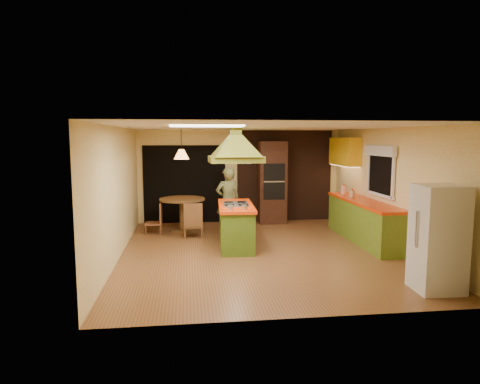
{
  "coord_description": "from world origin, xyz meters",
  "views": [
    {
      "loc": [
        -1.43,
        -8.33,
        2.28
      ],
      "look_at": [
        -0.32,
        0.61,
        1.15
      ],
      "focal_mm": 32.0,
      "sensor_mm": 36.0,
      "label": 1
    }
  ],
  "objects": [
    {
      "name": "chair_near",
      "position": [
        -1.31,
        1.48,
        0.41
      ],
      "size": [
        0.45,
        0.45,
        0.82
      ],
      "primitive_type": null,
      "rotation": [
        0.0,
        0.0,
        3.15
      ],
      "color": "brown",
      "rests_on": "ground"
    },
    {
      "name": "brick_panel",
      "position": [
        1.25,
        3.23,
        1.25
      ],
      "size": [
        2.64,
        0.03,
        2.5
      ],
      "primitive_type": "cube",
      "color": "#381E14",
      "rests_on": "ground"
    },
    {
      "name": "canister_small",
      "position": [
        2.4,
        1.2,
        1.0
      ],
      "size": [
        0.13,
        0.13,
        0.15
      ],
      "primitive_type": "cylinder",
      "rotation": [
        0.0,
        0.0,
        0.11
      ],
      "color": "beige",
      "rests_on": "right_counter"
    },
    {
      "name": "pendant_lamp",
      "position": [
        -1.56,
        2.13,
        1.9
      ],
      "size": [
        0.45,
        0.45,
        0.24
      ],
      "primitive_type": "cone",
      "rotation": [
        0.0,
        0.0,
        0.29
      ],
      "color": "#FF9E3F",
      "rests_on": "ceiling_plane"
    },
    {
      "name": "wall_oven",
      "position": [
        0.84,
        2.95,
        1.1
      ],
      "size": [
        0.74,
        0.61,
        2.21
      ],
      "rotation": [
        0.0,
        0.0,
        -0.01
      ],
      "color": "#432215",
      "rests_on": "ground"
    },
    {
      "name": "right_counter",
      "position": [
        2.45,
        0.6,
        0.46
      ],
      "size": [
        0.62,
        3.05,
        0.92
      ],
      "color": "olive",
      "rests_on": "ground"
    },
    {
      "name": "nook_opening",
      "position": [
        -1.5,
        3.23,
        1.05
      ],
      "size": [
        2.2,
        0.03,
        2.1
      ],
      "primitive_type": "cube",
      "color": "black",
      "rests_on": "ground"
    },
    {
      "name": "ground",
      "position": [
        0.0,
        0.0,
        0.0
      ],
      "size": [
        6.5,
        6.5,
        0.0
      ],
      "primitive_type": "plane",
      "color": "brown",
      "rests_on": "ground"
    },
    {
      "name": "room_walls",
      "position": [
        0.0,
        0.0,
        1.25
      ],
      "size": [
        5.5,
        6.5,
        6.5
      ],
      "color": "#FAEDB3",
      "rests_on": "ground"
    },
    {
      "name": "dining_table",
      "position": [
        -1.56,
        2.13,
        0.58
      ],
      "size": [
        1.11,
        1.11,
        0.83
      ],
      "rotation": [
        0.0,
        0.0,
        0.39
      ],
      "color": "brown",
      "rests_on": "ground"
    },
    {
      "name": "canister_medium",
      "position": [
        2.4,
        1.74,
        1.02
      ],
      "size": [
        0.15,
        0.15,
        0.2
      ],
      "primitive_type": "cylinder",
      "rotation": [
        0.0,
        0.0,
        0.06
      ],
      "color": "#FFE5CD",
      "rests_on": "right_counter"
    },
    {
      "name": "kitchen_island",
      "position": [
        -0.42,
        0.51,
        0.46
      ],
      "size": [
        0.82,
        1.83,
        0.91
      ],
      "rotation": [
        0.0,
        0.0,
        -0.06
      ],
      "color": "#4B6B1A",
      "rests_on": "ground"
    },
    {
      "name": "refrigerator",
      "position": [
        2.27,
        -2.52,
        0.8
      ],
      "size": [
        0.68,
        0.65,
        1.6
      ],
      "primitive_type": "cube",
      "rotation": [
        0.0,
        0.0,
        -0.04
      ],
      "color": "silver",
      "rests_on": "ground"
    },
    {
      "name": "range_hood",
      "position": [
        -0.42,
        0.51,
        2.25
      ],
      "size": [
        1.13,
        0.83,
        0.8
      ],
      "rotation": [
        0.0,
        0.0,
        0.03
      ],
      "color": "#666B1A",
      "rests_on": "ceiling_plane"
    },
    {
      "name": "fluor_panel",
      "position": [
        -1.1,
        -1.2,
        2.48
      ],
      "size": [
        1.2,
        0.6,
        0.03
      ],
      "primitive_type": "cube",
      "color": "white",
      "rests_on": "ceiling_plane"
    },
    {
      "name": "canister_large",
      "position": [
        2.4,
        1.74,
        1.02
      ],
      "size": [
        0.17,
        0.17,
        0.21
      ],
      "primitive_type": "cylinder",
      "rotation": [
        0.0,
        0.0,
        0.18
      ],
      "color": "beige",
      "rests_on": "right_counter"
    },
    {
      "name": "chair_left",
      "position": [
        -2.26,
        2.03,
        0.37
      ],
      "size": [
        0.41,
        0.41,
        0.74
      ],
      "primitive_type": null,
      "rotation": [
        0.0,
        0.0,
        -1.59
      ],
      "color": "brown",
      "rests_on": "ground"
    },
    {
      "name": "window_right",
      "position": [
        2.7,
        0.4,
        1.77
      ],
      "size": [
        0.12,
        1.35,
        1.06
      ],
      "color": "black",
      "rests_on": "room_walls"
    },
    {
      "name": "man",
      "position": [
        -0.47,
        1.75,
        0.8
      ],
      "size": [
        0.62,
        0.44,
        1.6
      ],
      "primitive_type": "imported",
      "rotation": [
        0.0,
        0.0,
        3.25
      ],
      "color": "brown",
      "rests_on": "ground"
    },
    {
      "name": "ceiling_plane",
      "position": [
        0.0,
        0.0,
        2.5
      ],
      "size": [
        6.5,
        6.5,
        0.0
      ],
      "primitive_type": "plane",
      "rotation": [
        3.14,
        0.0,
        0.0
      ],
      "color": "silver",
      "rests_on": "room_walls"
    },
    {
      "name": "upper_cabinets",
      "position": [
        2.57,
        2.2,
        1.95
      ],
      "size": [
        0.34,
        1.4,
        0.7
      ],
      "primitive_type": "cube",
      "color": "yellow",
      "rests_on": "room_walls"
    }
  ]
}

